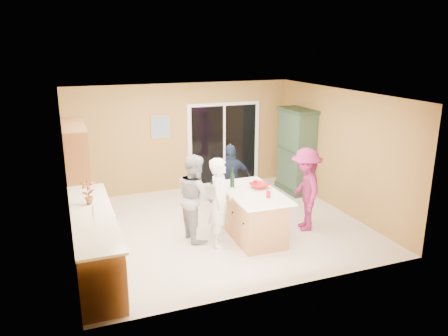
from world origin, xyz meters
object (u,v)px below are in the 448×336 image
object	(u,v)px
woman_grey	(195,197)
woman_navy	(231,180)
kitchen_island	(252,216)
woman_magenta	(306,189)
green_hutch	(296,152)
woman_white	(220,202)

from	to	relation	value
woman_grey	woman_navy	size ratio (longest dim) A/B	1.06
kitchen_island	woman_magenta	size ratio (longest dim) A/B	1.06
kitchen_island	green_hutch	world-z (taller)	green_hutch
woman_grey	woman_navy	world-z (taller)	woman_grey
woman_white	woman_grey	size ratio (longest dim) A/B	1.01
kitchen_island	woman_grey	distance (m)	1.12
woman_white	woman_navy	size ratio (longest dim) A/B	1.07
woman_white	woman_navy	world-z (taller)	woman_white
woman_white	woman_grey	distance (m)	0.55
woman_navy	woman_magenta	world-z (taller)	woman_magenta
kitchen_island	green_hutch	distance (m)	2.98
green_hutch	woman_white	distance (m)	3.51
woman_navy	woman_magenta	bearing A→B (deg)	135.30
woman_navy	woman_magenta	xyz separation A→B (m)	(1.05, -1.22, 0.05)
kitchen_island	woman_grey	xyz separation A→B (m)	(-1.00, 0.33, 0.38)
kitchen_island	woman_white	size ratio (longest dim) A/B	1.06
green_hutch	woman_grey	bearing A→B (deg)	-150.78
woman_white	woman_navy	xyz separation A→B (m)	(0.73, 1.30, -0.05)
woman_white	woman_navy	distance (m)	1.49
green_hutch	kitchen_island	bearing A→B (deg)	-135.43
green_hutch	woman_white	bearing A→B (deg)	-141.84
kitchen_island	green_hutch	bearing A→B (deg)	45.72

